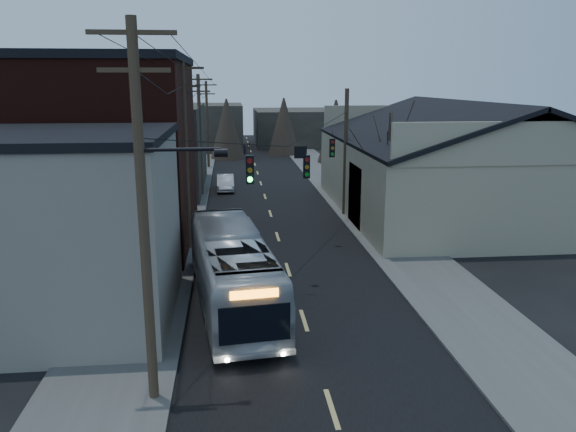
# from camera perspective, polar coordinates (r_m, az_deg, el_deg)

# --- Properties ---
(road_surface) EXTENTS (9.00, 110.00, 0.02)m
(road_surface) POSITION_cam_1_polar(r_m,az_deg,el_deg) (42.81, -2.19, 1.46)
(road_surface) COLOR black
(road_surface) RESTS_ON ground
(sidewalk_left) EXTENTS (4.00, 110.00, 0.12)m
(sidewalk_left) POSITION_cam_1_polar(r_m,az_deg,el_deg) (42.89, -10.89, 1.32)
(sidewalk_left) COLOR #474744
(sidewalk_left) RESTS_ON ground
(sidewalk_right) EXTENTS (4.00, 110.00, 0.12)m
(sidewalk_right) POSITION_cam_1_polar(r_m,az_deg,el_deg) (43.69, 6.35, 1.70)
(sidewalk_right) COLOR #474744
(sidewalk_right) RESTS_ON ground
(building_clapboard) EXTENTS (8.00, 8.00, 7.00)m
(building_clapboard) POSITION_cam_1_polar(r_m,az_deg,el_deg) (22.40, -22.14, -1.52)
(building_clapboard) COLOR gray
(building_clapboard) RESTS_ON ground
(building_brick) EXTENTS (10.00, 12.00, 10.00)m
(building_brick) POSITION_cam_1_polar(r_m,az_deg,el_deg) (32.87, -18.85, 5.92)
(building_brick) COLOR black
(building_brick) RESTS_ON ground
(building_left_far) EXTENTS (9.00, 14.00, 7.00)m
(building_left_far) POSITION_cam_1_polar(r_m,az_deg,el_deg) (48.58, -14.03, 6.68)
(building_left_far) COLOR #2D2A24
(building_left_far) RESTS_ON ground
(warehouse) EXTENTS (16.16, 20.60, 7.73)m
(warehouse) POSITION_cam_1_polar(r_m,az_deg,el_deg) (40.46, 17.01, 4.05)
(warehouse) COLOR gray
(warehouse) RESTS_ON ground
(building_far_left) EXTENTS (10.00, 12.00, 6.00)m
(building_far_left) POSITION_cam_1_polar(r_m,az_deg,el_deg) (77.09, -8.44, 8.94)
(building_far_left) COLOR #2D2A24
(building_far_left) RESTS_ON ground
(building_far_right) EXTENTS (12.00, 14.00, 5.00)m
(building_far_right) POSITION_cam_1_polar(r_m,az_deg,el_deg) (82.61, 0.87, 9.02)
(building_far_right) COLOR #2D2A24
(building_far_right) RESTS_ON ground
(bare_tree) EXTENTS (0.40, 0.40, 7.20)m
(bare_tree) POSITION_cam_1_polar(r_m,az_deg,el_deg) (33.51, 10.09, 4.14)
(bare_tree) COLOR black
(bare_tree) RESTS_ON ground
(utility_lines) EXTENTS (11.24, 45.28, 10.50)m
(utility_lines) POSITION_cam_1_polar(r_m,az_deg,el_deg) (36.16, -6.61, 7.10)
(utility_lines) COLOR #382B1E
(utility_lines) RESTS_ON ground
(bus) EXTENTS (3.95, 11.39, 3.11)m
(bus) POSITION_cam_1_polar(r_m,az_deg,el_deg) (22.82, -5.69, -5.40)
(bus) COLOR #A0A6AC
(bus) RESTS_ON ground
(parked_car) EXTENTS (1.47, 4.02, 1.32)m
(parked_car) POSITION_cam_1_polar(r_m,az_deg,el_deg) (47.48, -6.38, 3.38)
(parked_car) COLOR #B9BBC2
(parked_car) RESTS_ON ground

